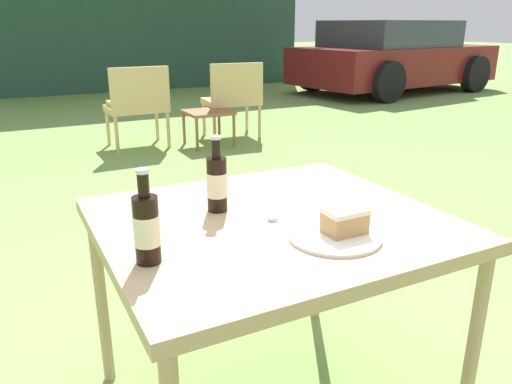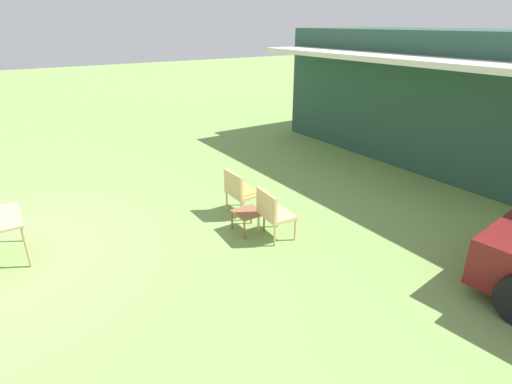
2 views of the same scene
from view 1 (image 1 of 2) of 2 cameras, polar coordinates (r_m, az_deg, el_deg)
The scene contains 11 objects.
cabin_building at distance 11.64m, azimuth -21.37°, elevation 19.29°, with size 9.07×4.81×3.18m.
parked_car at distance 10.06m, azimuth 15.37°, elevation 14.63°, with size 4.10×2.45×1.29m.
wicker_chair_cushioned at distance 5.34m, azimuth -13.41°, elevation 9.96°, with size 0.60×0.46×0.84m.
wicker_chair_plain at distance 5.68m, azimuth -2.59°, elevation 11.00°, with size 0.63×0.49×0.84m.
garden_side_table at distance 5.33m, azimuth -5.49°, elevation 8.73°, with size 0.46×0.44×0.37m.
patio_table at distance 1.50m, azimuth 1.76°, elevation -5.00°, with size 0.98×0.88×0.70m.
cake_on_plate at distance 1.35m, azimuth 9.51°, elevation -4.17°, with size 0.25×0.25×0.08m.
cola_bottle_near at distance 1.51m, azimuth -4.49°, elevation 1.08°, with size 0.06×0.06×0.23m.
cola_bottle_far at distance 1.20m, azimuth -12.40°, elevation -3.99°, with size 0.06×0.06×0.23m.
fork at distance 1.33m, azimuth 7.55°, elevation -5.51°, with size 0.17×0.02×0.01m.
loose_bottle_cap at distance 1.45m, azimuth 1.88°, elevation -3.09°, with size 0.03×0.03×0.01m.
Camera 1 is at (-0.67, -1.20, 1.24)m, focal length 35.00 mm.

